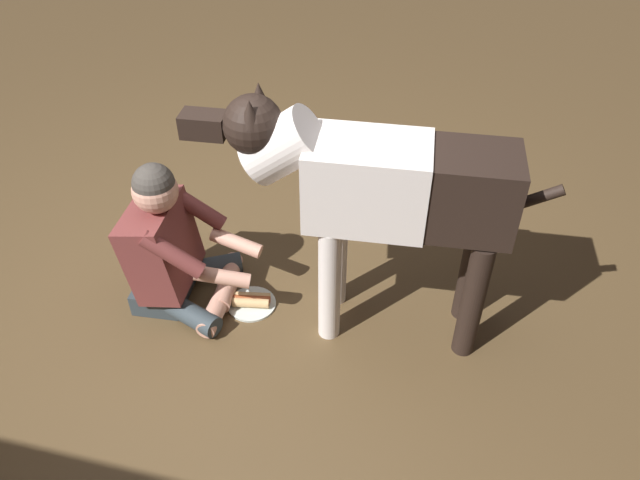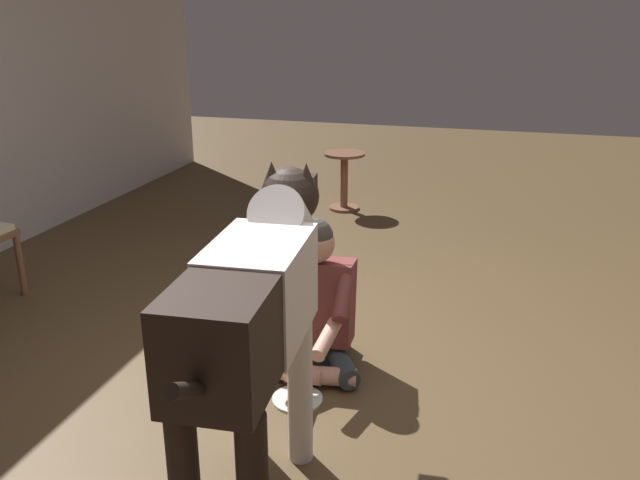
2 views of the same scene
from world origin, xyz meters
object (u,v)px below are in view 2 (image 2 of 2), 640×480
large_dog (256,306)px  hot_dog_on_plate (297,395)px  round_side_table (344,176)px  person_sitting_on_floor (314,307)px

large_dog → hot_dog_on_plate: large_dog is taller
hot_dog_on_plate → round_side_table: round_side_table is taller
round_side_table → hot_dog_on_plate: bearing=-169.9°
large_dog → round_side_table: bearing=9.2°
person_sitting_on_floor → round_side_table: bearing=10.9°
large_dog → round_side_table: (3.80, 0.62, -0.46)m
person_sitting_on_floor → round_side_table: 2.88m
large_dog → person_sitting_on_floor: bearing=4.3°
large_dog → round_side_table: size_ratio=2.89×
person_sitting_on_floor → large_dog: large_dog is taller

